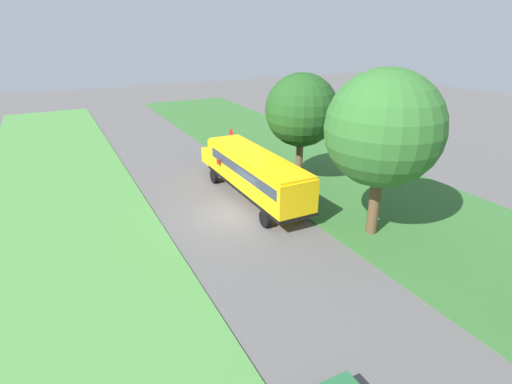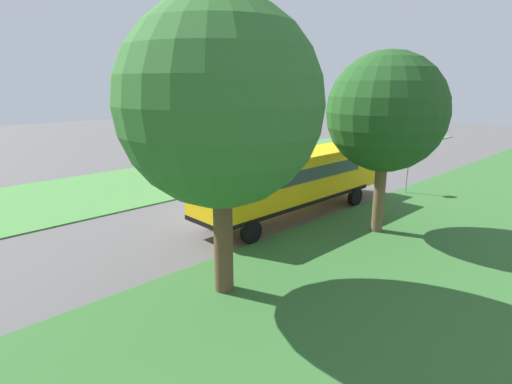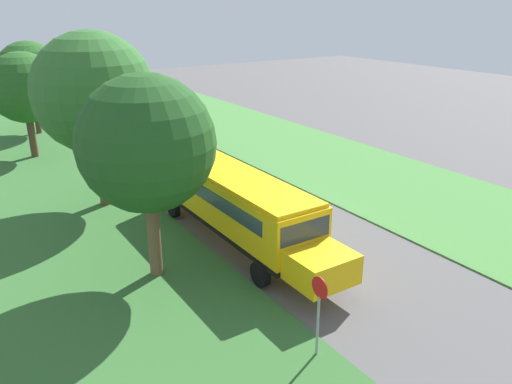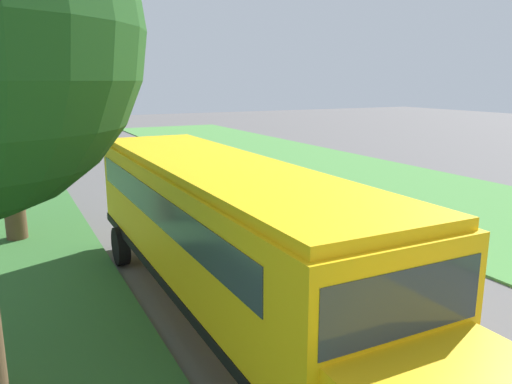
{
  "view_description": "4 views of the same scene",
  "coord_description": "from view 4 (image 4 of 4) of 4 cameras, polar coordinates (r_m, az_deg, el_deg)",
  "views": [
    {
      "loc": [
        8.6,
        20.37,
        10.74
      ],
      "look_at": [
        -1.47,
        0.84,
        1.55
      ],
      "focal_mm": 28.0,
      "sensor_mm": 36.0,
      "label": 1
    },
    {
      "loc": [
        -15.27,
        13.14,
        6.5
      ],
      "look_at": [
        -0.72,
        -0.83,
        1.04
      ],
      "focal_mm": 28.0,
      "sensor_mm": 36.0,
      "label": 2
    },
    {
      "loc": [
        -12.96,
        -19.22,
        10.07
      ],
      "look_at": [
        -1.16,
        -1.19,
        1.91
      ],
      "focal_mm": 35.0,
      "sensor_mm": 36.0,
      "label": 3
    },
    {
      "loc": [
        -6.23,
        -10.26,
        4.73
      ],
      "look_at": [
        -0.03,
        1.95,
        1.65
      ],
      "focal_mm": 35.0,
      "sensor_mm": 36.0,
      "label": 4
    }
  ],
  "objects": [
    {
      "name": "ground_plane",
      "position": [
        12.9,
        4.09,
        -8.87
      ],
      "size": [
        120.0,
        120.0,
        0.0
      ],
      "primitive_type": "plane",
      "color": "#565454"
    },
    {
      "name": "school_bus",
      "position": [
        9.85,
        -3.66,
        -3.9
      ],
      "size": [
        2.85,
        12.42,
        3.16
      ],
      "color": "yellow",
      "rests_on": "ground"
    },
    {
      "name": "car_green_nearest",
      "position": [
        27.8,
        -7.73,
        4.58
      ],
      "size": [
        2.02,
        4.4,
        1.56
      ],
      "color": "#236038",
      "rests_on": "ground"
    },
    {
      "name": "oak_tree_across_road",
      "position": [
        34.32,
        -26.82,
        11.6
      ],
      "size": [
        5.1,
        5.1,
        7.41
      ],
      "color": "#4C3826",
      "rests_on": "ground"
    }
  ]
}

